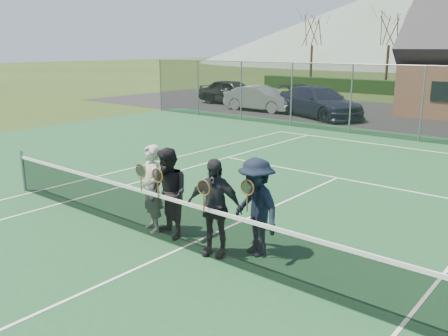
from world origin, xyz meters
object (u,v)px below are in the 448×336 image
Objects in this scene: player_c at (214,207)px; player_d at (256,207)px; tennis_net at (182,222)px; player_b at (168,194)px; car_b at (260,99)px; car_a at (232,92)px; car_c at (319,102)px; player_a at (152,189)px.

player_c is 1.00× the size of player_d.
player_b reaches higher than tennis_net.
tennis_net is (10.44, -17.26, -0.20)m from car_b.
car_b is (3.42, -1.63, -0.08)m from car_a.
tennis_net is 1.43m from player_d.
player_d is (15.06, -18.21, 0.11)m from car_a.
tennis_net is at bearing -163.11° from player_c.
player_c is at bearing 16.89° from tennis_net.
tennis_net is 6.49× the size of player_b.
player_b is (-0.59, 0.23, 0.38)m from tennis_net.
player_b reaches higher than car_a.
car_c is at bearing -105.00° from car_a.
car_a is 22.90m from player_b.
car_b is 2.48× the size of player_c.
player_d is at bearing 14.10° from player_b.
player_a is at bearing 166.64° from tennis_net.
player_a is (9.34, -17.00, 0.19)m from car_b.
player_b is at bearing -137.22° from car_c.
car_a is 1.07× the size of car_b.
player_c is (1.73, -0.07, -0.00)m from player_a.
player_c reaches higher than car_c.
player_d is (11.64, -16.58, 0.18)m from car_b.
player_b is (13.27, -18.66, 0.11)m from car_a.
player_d is at bearing -146.57° from car_b.
player_a reaches higher than car_b.
car_b is at bearing -116.96° from car_a.
player_a is at bearing -138.76° from car_c.
car_c is at bearing 107.63° from player_a.
player_a is 1.00× the size of player_c.
player_c is at bearing -133.68° from car_c.
tennis_net is 0.74m from player_b.
player_c is (0.63, 0.19, 0.38)m from tennis_net.
player_c is (7.08, -16.92, 0.11)m from car_c.
player_b reaches higher than car_b.
tennis_net is 6.49× the size of player_c.
car_c is at bearing 114.98° from player_d.
tennis_net is at bearing -150.48° from car_b.
player_c is (11.07, -17.07, 0.19)m from car_b.
car_c is (7.41, -1.78, 0.00)m from car_a.
tennis_net is (13.86, -18.89, -0.28)m from car_a.
player_b is 1.84m from player_d.
car_c is 0.48× the size of tennis_net.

